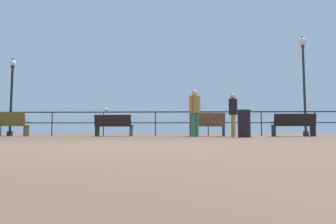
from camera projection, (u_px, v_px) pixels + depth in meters
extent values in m
plane|color=brown|center=(103.00, 146.00, 3.41)|extent=(60.00, 60.00, 0.00)
cube|color=black|center=(156.00, 112.00, 12.38)|extent=(18.83, 0.05, 0.05)
cube|color=black|center=(156.00, 123.00, 12.35)|extent=(18.83, 0.04, 0.04)
cylinder|color=black|center=(1.00, 124.00, 12.54)|extent=(0.04, 0.04, 1.08)
cylinder|color=black|center=(52.00, 124.00, 12.48)|extent=(0.04, 0.04, 1.08)
cylinder|color=black|center=(103.00, 124.00, 12.41)|extent=(0.04, 0.04, 1.08)
cylinder|color=black|center=(156.00, 124.00, 12.34)|extent=(0.04, 0.04, 1.08)
cylinder|color=black|center=(208.00, 124.00, 12.28)|extent=(0.04, 0.04, 1.08)
cylinder|color=black|center=(261.00, 124.00, 12.21)|extent=(0.04, 0.04, 1.08)
cylinder|color=black|center=(315.00, 124.00, 12.15)|extent=(0.04, 0.04, 1.08)
cube|color=brown|center=(11.00, 125.00, 11.70)|extent=(1.45, 0.46, 0.05)
cube|color=brown|center=(8.00, 119.00, 11.53)|extent=(1.44, 0.17, 0.54)
cube|color=black|center=(26.00, 131.00, 11.68)|extent=(0.05, 0.39, 0.46)
cube|color=black|center=(29.00, 122.00, 11.87)|extent=(0.04, 0.30, 0.04)
cube|color=black|center=(114.00, 126.00, 11.57)|extent=(1.57, 0.62, 0.05)
cube|color=black|center=(113.00, 120.00, 11.35)|extent=(1.55, 0.23, 0.45)
cube|color=black|center=(131.00, 131.00, 11.49)|extent=(0.07, 0.47, 0.44)
cube|color=black|center=(132.00, 123.00, 11.72)|extent=(0.06, 0.36, 0.04)
cube|color=black|center=(97.00, 131.00, 11.63)|extent=(0.07, 0.47, 0.44)
cube|color=black|center=(99.00, 123.00, 11.86)|extent=(0.06, 0.36, 0.04)
cube|color=brown|center=(207.00, 126.00, 11.47)|extent=(1.46, 0.47, 0.05)
cube|color=brown|center=(207.00, 119.00, 11.28)|extent=(1.46, 0.16, 0.53)
cube|color=black|center=(223.00, 131.00, 11.44)|extent=(0.04, 0.41, 0.44)
cube|color=black|center=(223.00, 123.00, 11.64)|extent=(0.04, 0.32, 0.04)
cube|color=black|center=(190.00, 131.00, 11.46)|extent=(0.04, 0.41, 0.44)
cube|color=black|center=(190.00, 123.00, 11.67)|extent=(0.04, 0.32, 0.04)
cube|color=black|center=(293.00, 125.00, 11.37)|extent=(1.67, 0.59, 0.05)
cube|color=black|center=(295.00, 119.00, 11.15)|extent=(1.65, 0.21, 0.48)
cube|color=black|center=(313.00, 131.00, 11.29)|extent=(0.06, 0.46, 0.45)
cube|color=black|center=(310.00, 122.00, 11.53)|extent=(0.05, 0.36, 0.04)
cube|color=black|center=(274.00, 131.00, 11.41)|extent=(0.06, 0.46, 0.45)
cube|color=black|center=(272.00, 122.00, 11.64)|extent=(0.05, 0.36, 0.04)
cylinder|color=black|center=(10.00, 134.00, 12.68)|extent=(0.25, 0.25, 0.22)
cylinder|color=black|center=(11.00, 99.00, 12.80)|extent=(0.11, 0.11, 3.00)
cylinder|color=black|center=(13.00, 67.00, 12.91)|extent=(0.17, 0.17, 0.06)
sphere|color=white|center=(13.00, 63.00, 12.92)|extent=(0.29, 0.29, 0.29)
cone|color=black|center=(13.00, 59.00, 12.94)|extent=(0.13, 0.13, 0.10)
cylinder|color=#2B2C25|center=(306.00, 134.00, 12.30)|extent=(0.24, 0.24, 0.22)
cylinder|color=#2B2C25|center=(304.00, 89.00, 12.45)|extent=(0.10, 0.10, 3.86)
cylinder|color=#2B2C25|center=(303.00, 46.00, 12.60)|extent=(0.16, 0.16, 0.06)
sphere|color=white|center=(303.00, 42.00, 12.61)|extent=(0.35, 0.35, 0.35)
cone|color=#2B2C25|center=(302.00, 37.00, 12.63)|extent=(0.12, 0.12, 0.10)
cylinder|color=#AF8A33|center=(233.00, 126.00, 10.22)|extent=(0.15, 0.15, 0.83)
cylinder|color=#AF8A33|center=(233.00, 126.00, 10.37)|extent=(0.15, 0.15, 0.83)
cylinder|color=black|center=(233.00, 107.00, 10.35)|extent=(0.31, 0.31, 0.59)
cylinder|color=black|center=(233.00, 106.00, 10.15)|extent=(0.11, 0.11, 0.56)
cylinder|color=black|center=(233.00, 107.00, 10.55)|extent=(0.11, 0.11, 0.56)
sphere|color=#E7BF8C|center=(233.00, 96.00, 10.38)|extent=(0.21, 0.21, 0.21)
cylinder|color=#357854|center=(193.00, 125.00, 10.25)|extent=(0.16, 0.16, 0.89)
cylinder|color=#357854|center=(197.00, 125.00, 10.36)|extent=(0.16, 0.16, 0.89)
cylinder|color=#B27F3B|center=(195.00, 105.00, 10.36)|extent=(0.34, 0.34, 0.64)
cylinder|color=#B27F3B|center=(191.00, 104.00, 10.22)|extent=(0.11, 0.11, 0.61)
cylinder|color=#B27F3B|center=(199.00, 104.00, 10.51)|extent=(0.11, 0.11, 0.61)
sphere|color=beige|center=(195.00, 93.00, 10.40)|extent=(0.23, 0.23, 0.23)
ellipsoid|color=white|center=(106.00, 110.00, 12.45)|extent=(0.29, 0.30, 0.14)
ellipsoid|color=gray|center=(106.00, 109.00, 12.46)|extent=(0.24, 0.26, 0.05)
sphere|color=white|center=(105.00, 109.00, 12.55)|extent=(0.12, 0.12, 0.12)
cone|color=yellow|center=(105.00, 109.00, 12.61)|extent=(0.07, 0.07, 0.05)
cube|color=gray|center=(108.00, 110.00, 12.34)|extent=(0.11, 0.11, 0.02)
cylinder|color=black|center=(244.00, 124.00, 9.12)|extent=(0.41, 0.41, 0.87)
cylinder|color=black|center=(244.00, 111.00, 9.15)|extent=(0.43, 0.43, 0.04)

